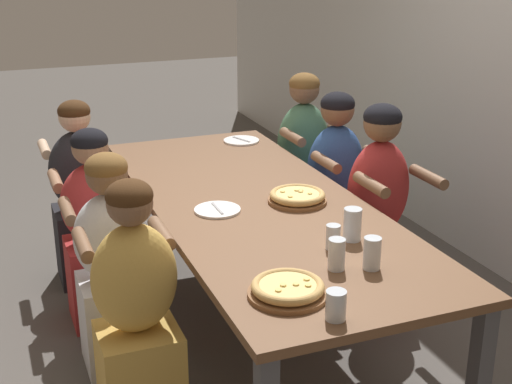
% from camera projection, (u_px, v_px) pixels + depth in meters
% --- Properties ---
extents(ground_plane, '(18.00, 18.00, 0.00)m').
position_uv_depth(ground_plane, '(256.00, 337.00, 3.85)').
color(ground_plane, '#514C47').
rests_on(ground_plane, ground).
extents(dining_table, '(2.60, 1.02, 0.79)m').
position_uv_depth(dining_table, '(256.00, 214.00, 3.61)').
color(dining_table, brown).
rests_on(dining_table, ground).
extents(pizza_board_main, '(0.30, 0.30, 0.06)m').
position_uv_depth(pizza_board_main, '(288.00, 289.00, 2.63)').
color(pizza_board_main, brown).
rests_on(pizza_board_main, dining_table).
extents(pizza_board_second, '(0.30, 0.30, 0.06)m').
position_uv_depth(pizza_board_second, '(297.00, 197.00, 3.57)').
color(pizza_board_second, brown).
rests_on(pizza_board_second, dining_table).
extents(empty_plate_a, '(0.23, 0.23, 0.02)m').
position_uv_depth(empty_plate_a, '(217.00, 210.00, 3.46)').
color(empty_plate_a, white).
rests_on(empty_plate_a, dining_table).
extents(empty_plate_b, '(0.23, 0.23, 0.02)m').
position_uv_depth(empty_plate_b, '(241.00, 141.00, 4.63)').
color(empty_plate_b, white).
rests_on(empty_plate_b, dining_table).
extents(drinking_glass_a, '(0.07, 0.07, 0.13)m').
position_uv_depth(drinking_glass_a, '(337.00, 256.00, 2.84)').
color(drinking_glass_a, silver).
rests_on(drinking_glass_a, dining_table).
extents(drinking_glass_b, '(0.08, 0.08, 0.15)m').
position_uv_depth(drinking_glass_b, '(352.00, 226.00, 3.11)').
color(drinking_glass_b, silver).
rests_on(drinking_glass_b, dining_table).
extents(drinking_glass_c, '(0.07, 0.07, 0.13)m').
position_uv_depth(drinking_glass_c, '(372.00, 255.00, 2.84)').
color(drinking_glass_c, silver).
rests_on(drinking_glass_c, dining_table).
extents(drinking_glass_d, '(0.06, 0.06, 0.11)m').
position_uv_depth(drinking_glass_d, '(333.00, 238.00, 3.03)').
color(drinking_glass_d, silver).
rests_on(drinking_glass_d, dining_table).
extents(drinking_glass_e, '(0.07, 0.07, 0.11)m').
position_uv_depth(drinking_glass_e, '(336.00, 306.00, 2.47)').
color(drinking_glass_e, silver).
rests_on(drinking_glass_e, dining_table).
extents(diner_far_midleft, '(0.51, 0.40, 1.19)m').
position_uv_depth(diner_far_midleft, '(334.00, 194.00, 4.39)').
color(diner_far_midleft, '#2D5193').
rests_on(diner_far_midleft, ground).
extents(diner_near_center, '(0.51, 0.40, 1.11)m').
position_uv_depth(diner_near_center, '(114.00, 271.00, 3.46)').
color(diner_near_center, silver).
rests_on(diner_near_center, ground).
extents(diner_far_left, '(0.51, 0.40, 1.22)m').
position_uv_depth(diner_far_left, '(303.00, 170.00, 4.79)').
color(diner_far_left, '#477556').
rests_on(diner_far_left, ground).
extents(diner_near_left, '(0.51, 0.40, 1.15)m').
position_uv_depth(diner_near_left, '(82.00, 200.00, 4.35)').
color(diner_near_left, '#232328').
rests_on(diner_near_left, ground).
extents(diner_far_center, '(0.51, 0.40, 1.22)m').
position_uv_depth(diner_far_center, '(377.00, 220.00, 3.94)').
color(diner_far_center, '#B22D2D').
rests_on(diner_far_center, ground).
extents(diner_near_midright, '(0.51, 0.40, 1.15)m').
position_uv_depth(diner_near_midright, '(137.00, 319.00, 3.00)').
color(diner_near_midright, gold).
rests_on(diner_near_midright, ground).
extents(diner_near_midleft, '(0.51, 0.40, 1.11)m').
position_uv_depth(diner_near_midleft, '(97.00, 235.00, 3.89)').
color(diner_near_midleft, '#B22D2D').
rests_on(diner_near_midleft, ground).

